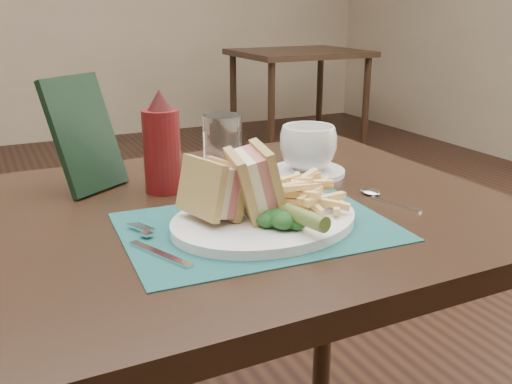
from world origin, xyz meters
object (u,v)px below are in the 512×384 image
sandwich_half_a (201,191)px  saucer (307,172)px  table_bg_right (298,102)px  check_presenter (84,134)px  ketchup_bottle (162,142)px  coffee_cup (308,148)px  placemat (257,227)px  sandwich_half_b (242,182)px  drinking_glass (222,149)px  plate (265,221)px

sandwich_half_a → saucer: size_ratio=0.62×
table_bg_right → check_presenter: size_ratio=4.23×
table_bg_right → ketchup_bottle: bearing=-124.6°
table_bg_right → sandwich_half_a: (-1.88, -2.94, 0.44)m
ketchup_bottle → table_bg_right: bearing=55.4°
coffee_cup → ketchup_bottle: ketchup_bottle is taller
table_bg_right → coffee_cup: bearing=-120.0°
table_bg_right → placemat: bearing=-121.3°
saucer → sandwich_half_b: bearing=-140.3°
sandwich_half_b → coffee_cup: sandwich_half_b is taller
sandwich_half_a → ketchup_bottle: 0.22m
saucer → drinking_glass: bearing=170.7°
plate → sandwich_half_b: size_ratio=2.77×
coffee_cup → ketchup_bottle: bearing=175.6°
check_presenter → coffee_cup: bearing=-47.3°
table_bg_right → coffee_cup: size_ratio=7.95×
plate → saucer: 0.30m
placemat → ketchup_bottle: (-0.07, 0.23, 0.09)m
check_presenter → placemat: bearing=-91.9°
sandwich_half_a → table_bg_right: bearing=41.0°
table_bg_right → drinking_glass: size_ratio=6.92×
plate → ketchup_bottle: 0.27m
placemat → check_presenter: (-0.19, 0.31, 0.10)m
table_bg_right → coffee_cup: coffee_cup is taller
saucer → drinking_glass: 0.18m
saucer → ketchup_bottle: size_ratio=0.81×
sandwich_half_a → sandwich_half_b: size_ratio=0.86×
sandwich_half_b → ketchup_bottle: ketchup_bottle is taller
table_bg_right → check_presenter: bearing=-127.0°
table_bg_right → sandwich_half_b: size_ratio=8.30×
placemat → sandwich_half_a: bearing=165.9°
ketchup_bottle → drinking_glass: bearing=2.7°
coffee_cup → ketchup_bottle: size_ratio=0.61×
drinking_glass → ketchup_bottle: bearing=-177.3°
ketchup_bottle → check_presenter: check_presenter is taller
coffee_cup → plate: bearing=-133.9°
placemat → plate: bearing=-6.8°
plate → coffee_cup: coffee_cup is taller
table_bg_right → placemat: placemat is taller
sandwich_half_a → saucer: bearing=16.3°
placemat → coffee_cup: bearing=44.3°
ketchup_bottle → check_presenter: size_ratio=0.88×
plate → check_presenter: bearing=116.3°
saucer → plate: bearing=-133.9°
plate → check_presenter: (-0.21, 0.31, 0.09)m
sandwich_half_a → sandwich_half_b: bearing=-19.9°
table_bg_right → sandwich_half_a: 3.52m
plate → ketchup_bottle: size_ratio=1.61×
saucer → ketchup_bottle: bearing=175.6°
plate → drinking_glass: size_ratio=2.31×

